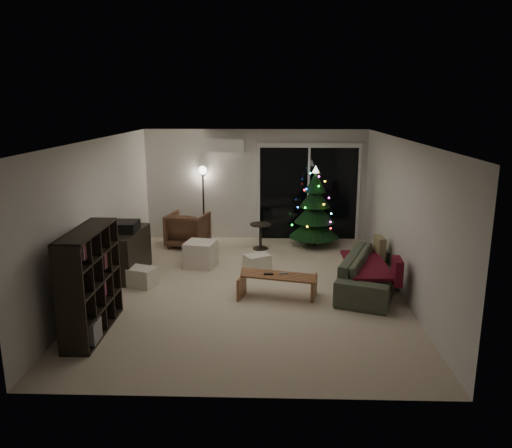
{
  "coord_description": "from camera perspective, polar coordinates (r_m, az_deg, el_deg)",
  "views": [
    {
      "loc": [
        0.36,
        -7.98,
        3.07
      ],
      "look_at": [
        0.1,
        0.3,
        1.05
      ],
      "focal_mm": 35.0,
      "sensor_mm": 36.0,
      "label": 1
    }
  ],
  "objects": [
    {
      "name": "floor_lamp",
      "position": [
        11.57,
        -6.02,
        2.31
      ],
      "size": [
        0.26,
        0.26,
        1.6
      ],
      "primitive_type": "cylinder",
      "color": "black",
      "rests_on": "floor"
    },
    {
      "name": "bookshelf",
      "position": [
        7.18,
        -19.75,
        -6.22
      ],
      "size": [
        0.82,
        1.49,
        1.45
      ],
      "primitive_type": null,
      "rotation": [
        0.0,
        0.0,
        -0.34
      ],
      "color": "black",
      "rests_on": "floor"
    },
    {
      "name": "stereo",
      "position": [
        9.23,
        -14.68,
        -0.27
      ],
      "size": [
        0.42,
        0.5,
        0.18
      ],
      "primitive_type": "cube",
      "color": "black",
      "rests_on": "media_cabinet"
    },
    {
      "name": "remote_b",
      "position": [
        8.08,
        3.22,
        -5.63
      ],
      "size": [
        0.15,
        0.09,
        0.02
      ],
      "primitive_type": "cube",
      "rotation": [
        0.0,
        0.0,
        0.35
      ],
      "color": "slate",
      "rests_on": "coffee_table"
    },
    {
      "name": "sofa",
      "position": [
        8.61,
        13.08,
        -5.41
      ],
      "size": [
        1.49,
        2.24,
        0.61
      ],
      "primitive_type": "imported",
      "rotation": [
        0.0,
        0.0,
        1.22
      ],
      "color": "#474F3C",
      "rests_on": "floor"
    },
    {
      "name": "remote_a",
      "position": [
        8.03,
        1.44,
        -5.74
      ],
      "size": [
        0.15,
        0.05,
        0.02
      ],
      "primitive_type": "cube",
      "color": "black",
      "rests_on": "coffee_table"
    },
    {
      "name": "armchair",
      "position": [
        10.98,
        -7.78,
        -0.63
      ],
      "size": [
        0.95,
        0.97,
        0.75
      ],
      "primitive_type": "imported",
      "rotation": [
        0.0,
        0.0,
        2.94
      ],
      "color": "#3E2C1E",
      "rests_on": "floor"
    },
    {
      "name": "christmas_tree",
      "position": [
        10.89,
        6.73,
        2.01
      ],
      "size": [
        1.37,
        1.37,
        1.77
      ],
      "primitive_type": "cone",
      "rotation": [
        0.0,
        0.0,
        0.31
      ],
      "color": "black",
      "rests_on": "floor"
    },
    {
      "name": "sofa_throw",
      "position": [
        8.55,
        12.47,
        -4.55
      ],
      "size": [
        0.65,
        1.51,
        0.05
      ],
      "primitive_type": "cube",
      "color": "#500716",
      "rests_on": "sofa"
    },
    {
      "name": "cushion_b",
      "position": [
        7.98,
        15.83,
        -5.22
      ],
      "size": [
        0.15,
        0.41,
        0.4
      ],
      "primitive_type": "cube",
      "rotation": [
        0.0,
        0.0,
        -0.07
      ],
      "color": "#500716",
      "rests_on": "sofa"
    },
    {
      "name": "cushion_a",
      "position": [
        9.19,
        13.92,
        -2.62
      ],
      "size": [
        0.16,
        0.41,
        0.4
      ],
      "primitive_type": "cube",
      "rotation": [
        0.0,
        0.0,
        0.09
      ],
      "color": "#877A56",
      "rests_on": "sofa"
    },
    {
      "name": "side_table",
      "position": [
        10.71,
        0.51,
        -1.41
      ],
      "size": [
        0.46,
        0.46,
        0.56
      ],
      "primitive_type": "cylinder",
      "rotation": [
        0.0,
        0.0,
        0.04
      ],
      "color": "black",
      "rests_on": "floor"
    },
    {
      "name": "coffee_table",
      "position": [
        8.1,
        2.5,
        -7.11
      ],
      "size": [
        1.29,
        0.71,
        0.39
      ],
      "primitive_type": null,
      "rotation": [
        0.0,
        0.0,
        -0.24
      ],
      "color": "#A36B45",
      "rests_on": "floor"
    },
    {
      "name": "media_cabinet",
      "position": [
        9.36,
        -14.49,
        -3.24
      ],
      "size": [
        0.57,
        1.34,
        0.83
      ],
      "primitive_type": "cube",
      "rotation": [
        0.0,
        0.0,
        -0.05
      ],
      "color": "black",
      "rests_on": "floor"
    },
    {
      "name": "ottoman",
      "position": [
        9.64,
        -6.36,
        -3.44
      ],
      "size": [
        0.63,
        0.63,
        0.49
      ],
      "primitive_type": "cube",
      "rotation": [
        0.0,
        0.0,
        -0.18
      ],
      "color": "silver",
      "rests_on": "floor"
    },
    {
      "name": "cardboard_box_a",
      "position": [
        8.81,
        -12.94,
        -5.92
      ],
      "size": [
        0.55,
        0.49,
        0.33
      ],
      "primitive_type": "cube",
      "rotation": [
        0.0,
        0.0,
        -0.35
      ],
      "color": "beige",
      "rests_on": "floor"
    },
    {
      "name": "cardboard_box_b",
      "position": [
        9.35,
        0.13,
        -4.46
      ],
      "size": [
        0.56,
        0.52,
        0.31
      ],
      "primitive_type": "cube",
      "rotation": [
        0.0,
        0.0,
        0.55
      ],
      "color": "beige",
      "rests_on": "floor"
    },
    {
      "name": "room",
      "position": [
        9.7,
        2.32,
        1.46
      ],
      "size": [
        6.5,
        7.51,
        2.6
      ],
      "color": "beige",
      "rests_on": "ground"
    }
  ]
}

